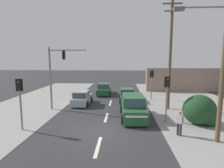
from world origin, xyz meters
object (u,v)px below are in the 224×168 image
traffic_signal_mast (55,70)px  utility_pole_foreground_right (223,44)px  utility_pole_midground_right (170,53)px  pedestal_signal_left_kerb (20,96)px  hatchback_oncoming_near (82,98)px  pedestal_signal_right_kerb (167,91)px  sedan_kerbside_parked (104,89)px  pedestal_signal_far_median (152,80)px  suv_receding_far (133,107)px  pedestrian_at_kerb (180,122)px  hatchback_crossing_left (127,96)px

traffic_signal_mast → utility_pole_foreground_right: bearing=-27.4°
utility_pole_midground_right → pedestal_signal_left_kerb: (-11.39, -5.96, -3.01)m
traffic_signal_mast → hatchback_oncoming_near: traffic_signal_mast is taller
pedestal_signal_right_kerb → sedan_kerbside_parked: pedestal_signal_right_kerb is taller
utility_pole_midground_right → pedestal_signal_far_median: 5.18m
pedestal_signal_left_kerb → suv_receding_far: size_ratio=0.77×
pedestrian_at_kerb → utility_pole_midground_right: bearing=81.9°
pedestal_signal_right_kerb → pedestrian_at_kerb: (0.22, -2.56, -1.49)m
utility_pole_foreground_right → traffic_signal_mast: utility_pole_foreground_right is taller
sedan_kerbside_parked → hatchback_crossing_left: 5.31m
pedestal_signal_left_kerb → pedestal_signal_far_median: bearing=44.1°
utility_pole_midground_right → pedestal_signal_left_kerb: utility_pole_midground_right is taller
pedestal_signal_left_kerb → hatchback_crossing_left: pedestal_signal_left_kerb is taller
traffic_signal_mast → pedestrian_at_kerb: 11.74m
pedestal_signal_left_kerb → pedestrian_at_kerb: pedestal_signal_left_kerb is taller
pedestal_signal_far_median → utility_pole_midground_right: bearing=-76.3°
pedestrian_at_kerb → hatchback_crossing_left: bearing=109.1°
traffic_signal_mast → sedan_kerbside_parked: bearing=64.2°
sedan_kerbside_parked → hatchback_crossing_left: size_ratio=1.17×
hatchback_oncoming_near → hatchback_crossing_left: 5.13m
pedestal_signal_right_kerb → pedestal_signal_left_kerb: (-10.28, -2.28, 0.00)m
pedestal_signal_far_median → hatchback_oncoming_near: bearing=-159.8°
pedestal_signal_far_median → hatchback_crossing_left: 3.71m
suv_receding_far → hatchback_oncoming_near: 6.66m
pedestal_signal_right_kerb → pedestal_signal_left_kerb: size_ratio=1.00×
traffic_signal_mast → hatchback_oncoming_near: size_ratio=1.64×
utility_pole_foreground_right → pedestal_signal_right_kerb: size_ratio=2.96×
utility_pole_midground_right → hatchback_crossing_left: utility_pole_midground_right is taller
traffic_signal_mast → pedestal_signal_right_kerb: (9.78, -2.85, -1.42)m
hatchback_oncoming_near → sedan_kerbside_parked: 6.03m
sedan_kerbside_parked → pedestal_signal_right_kerb: bearing=-60.5°
traffic_signal_mast → pedestrian_at_kerb: (10.00, -5.42, -2.91)m
utility_pole_foreground_right → sedan_kerbside_parked: bearing=120.1°
utility_pole_foreground_right → sedan_kerbside_parked: (-8.08, 13.93, -4.94)m
traffic_signal_mast → pedestrian_at_kerb: bearing=-28.4°
pedestal_signal_far_median → hatchback_oncoming_near: size_ratio=0.97×
hatchback_crossing_left → sedan_kerbside_parked: bearing=126.4°
traffic_signal_mast → pedestal_signal_right_kerb: traffic_signal_mast is taller
traffic_signal_mast → hatchback_crossing_left: (6.92, 3.51, -3.13)m
traffic_signal_mast → hatchback_oncoming_near: 4.23m
traffic_signal_mast → hatchback_crossing_left: 8.36m
traffic_signal_mast → pedestal_signal_right_kerb: 10.29m
traffic_signal_mast → suv_receding_far: traffic_signal_mast is taller
utility_pole_midground_right → pedestrian_at_kerb: utility_pole_midground_right is taller
traffic_signal_mast → suv_receding_far: bearing=-15.8°
pedestal_signal_far_median → sedan_kerbside_parked: size_ratio=0.83×
pedestrian_at_kerb → suv_receding_far: bearing=129.0°
traffic_signal_mast → pedestal_signal_far_median: 11.14m
utility_pole_midground_right → pedestal_signal_far_median: (-1.00, 4.09, -3.01)m
hatchback_oncoming_near → hatchback_crossing_left: bearing=16.9°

